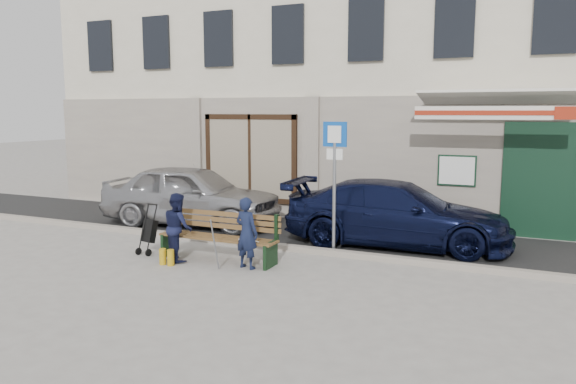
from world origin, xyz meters
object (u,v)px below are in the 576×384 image
Objects in this scene: car_silver at (192,195)px; car_navy at (397,213)px; bench at (216,237)px; stroller at (149,232)px; man at (247,233)px; parking_sign at (335,166)px; woman at (178,227)px.

car_silver reaches higher than car_navy.
stroller reaches higher than bench.
car_navy reaches higher than man.
man is (0.80, -0.24, 0.20)m from bench.
car_silver reaches higher than man.
parking_sign is 2.69m from bench.
parking_sign is at bearing -112.05° from car_silver.
parking_sign reaches higher than bench.
man is (3.12, -2.87, -0.11)m from car_silver.
bench is 1.84× the size of woman.
woman reaches higher than bench.
car_navy is at bearing 44.11° from stroller.
car_silver is 4.24m from man.
car_silver is at bearing 118.70° from stroller.
parking_sign is (4.20, -1.21, 0.99)m from car_silver.
man is at bearing -16.82° from bench.
man is at bearing -122.13° from parking_sign.
woman is at bearing -1.25° from stroller.
parking_sign reaches higher than car_navy.
parking_sign is 3.93m from stroller.
bench is at bearing 15.89° from stroller.
man is at bearing -138.39° from woman.
car_navy is 3.53m from man.
parking_sign is (-0.98, -1.21, 1.07)m from car_navy.
car_silver is at bearing -30.25° from man.
bench is 2.43× the size of stroller.
man is (-1.08, -1.66, -1.10)m from parking_sign.
car_silver is 4.48m from parking_sign.
car_navy is at bearing 51.68° from parking_sign.
woman reaches higher than stroller.
car_silver reaches higher than woman.
car_navy is 4.78× the size of stroller.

